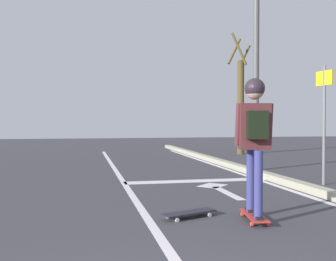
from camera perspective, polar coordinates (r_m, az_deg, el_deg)
lane_line_center at (r=7.72m, az=-5.54°, el=-8.40°), size 0.12×20.00×0.01m
lane_line_curbside at (r=8.57m, az=14.89°, el=-7.47°), size 0.12×20.00×0.01m
stop_bar at (r=8.90m, az=3.96°, el=-7.10°), size 3.14×0.40×0.01m
lane_arrow_stem at (r=7.51m, az=8.35°, el=-8.68°), size 0.16×1.40×0.01m
lane_arrow_head at (r=8.30m, az=6.31°, el=-7.71°), size 0.71×0.71×0.01m
curb_strip at (r=8.68m, az=16.38°, el=-6.92°), size 0.24×24.00×0.14m
skateboard at (r=5.50m, az=12.05°, el=-11.67°), size 0.34×0.81×0.09m
skater at (r=5.34m, az=12.15°, el=0.49°), size 0.48×0.65×1.78m
spare_skateboard at (r=5.56m, az=3.00°, el=-11.52°), size 0.81×0.49×0.08m
traffic_signal_mast at (r=10.83m, az=6.93°, el=14.65°), size 4.94×0.34×5.51m
street_sign_post at (r=8.86m, az=21.18°, el=3.02°), size 0.12×0.44×2.44m
roadside_tree at (r=16.32m, az=10.18°, el=4.04°), size 0.99×1.01×4.77m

